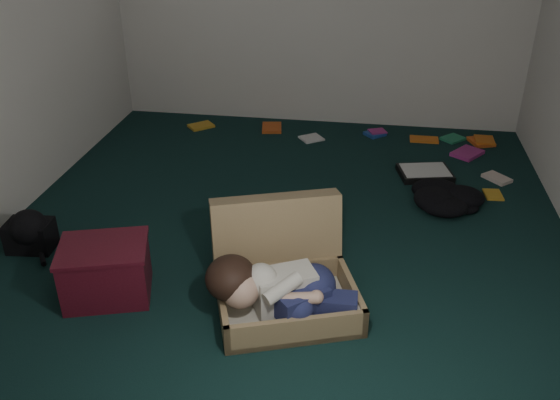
# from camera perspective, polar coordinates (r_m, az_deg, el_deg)

# --- Properties ---
(floor) EXTENTS (4.50, 4.50, 0.00)m
(floor) POSITION_cam_1_polar(r_m,az_deg,el_deg) (4.22, 0.32, -3.22)
(floor) COLOR black
(floor) RESTS_ON ground
(wall_front) EXTENTS (4.50, 0.00, 4.50)m
(wall_front) POSITION_cam_1_polar(r_m,az_deg,el_deg) (1.68, -11.23, -5.35)
(wall_front) COLOR white
(wall_front) RESTS_ON ground
(suitcase) EXTENTS (0.99, 0.98, 0.58)m
(suitcase) POSITION_cam_1_polar(r_m,az_deg,el_deg) (3.51, 0.28, -7.12)
(suitcase) COLOR #957A52
(suitcase) RESTS_ON floor
(person) EXTENTS (0.87, 0.44, 0.36)m
(person) POSITION_cam_1_polar(r_m,az_deg,el_deg) (3.32, -0.02, -8.54)
(person) COLOR silver
(person) RESTS_ON suitcase
(maroon_bin) EXTENTS (0.60, 0.53, 0.35)m
(maroon_bin) POSITION_cam_1_polar(r_m,az_deg,el_deg) (3.68, -16.40, -6.55)
(maroon_bin) COLOR #4C0F1C
(maroon_bin) RESTS_ON floor
(backpack) EXTENTS (0.40, 0.33, 0.22)m
(backpack) POSITION_cam_1_polar(r_m,az_deg,el_deg) (4.33, -22.91, -3.07)
(backpack) COLOR black
(backpack) RESTS_ON floor
(clothing_pile) EXTENTS (0.46, 0.38, 0.14)m
(clothing_pile) POSITION_cam_1_polar(r_m,az_deg,el_deg) (4.70, 16.40, 0.07)
(clothing_pile) COLOR black
(clothing_pile) RESTS_ON floor
(paper_tray) EXTENTS (0.49, 0.41, 0.06)m
(paper_tray) POSITION_cam_1_polar(r_m,az_deg,el_deg) (5.16, 13.77, 2.56)
(paper_tray) COLOR black
(paper_tray) RESTS_ON floor
(book_scatter) EXTENTS (2.99, 1.39, 0.02)m
(book_scatter) POSITION_cam_1_polar(r_m,az_deg,el_deg) (5.68, 10.74, 5.14)
(book_scatter) COLOR gold
(book_scatter) RESTS_ON floor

